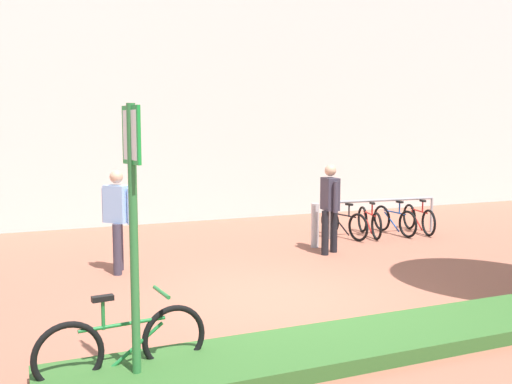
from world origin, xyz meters
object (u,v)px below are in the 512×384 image
object	(u,v)px
parking_sign_post	(133,207)
person_suited_navy	(330,203)
person_shirt_blue	(117,214)
bike_rack_cluster	(382,220)
bike_at_sign	(124,345)
bollard_steel	(315,225)

from	to	relation	value
parking_sign_post	person_suited_navy	size ratio (longest dim) A/B	1.53
person_shirt_blue	person_suited_navy	world-z (taller)	same
parking_sign_post	bike_rack_cluster	size ratio (longest dim) A/B	0.99
bike_at_sign	bike_rack_cluster	distance (m)	8.62
bike_rack_cluster	person_suited_navy	size ratio (longest dim) A/B	1.54
bollard_steel	person_suited_navy	xyz separation A→B (m)	(-0.03, -0.64, 0.53)
parking_sign_post	bike_at_sign	distance (m)	1.38
bike_at_sign	person_suited_navy	xyz separation A→B (m)	(4.66, 4.14, 0.63)
parking_sign_post	person_shirt_blue	size ratio (longest dim) A/B	1.53
parking_sign_post	person_suited_navy	bearing A→B (deg)	43.66
parking_sign_post	bike_rack_cluster	distance (m)	8.82
bollard_steel	person_suited_navy	distance (m)	0.83
bike_rack_cluster	bollard_steel	xyz separation A→B (m)	(-2.05, -0.59, 0.10)
parking_sign_post	bike_rack_cluster	xyz separation A→B (m)	(6.67, 5.61, -1.36)
person_shirt_blue	parking_sign_post	bearing A→B (deg)	-97.50
bike_at_sign	person_shirt_blue	bearing A→B (deg)	81.10
bike_at_sign	bollard_steel	world-z (taller)	bollard_steel
bike_at_sign	person_shirt_blue	xyz separation A→B (m)	(0.66, 4.23, 0.63)
parking_sign_post	bike_rack_cluster	bearing A→B (deg)	40.06
person_shirt_blue	person_suited_navy	bearing A→B (deg)	-1.33
bike_at_sign	person_suited_navy	distance (m)	6.26
bollard_steel	person_suited_navy	size ratio (longest dim) A/B	0.52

